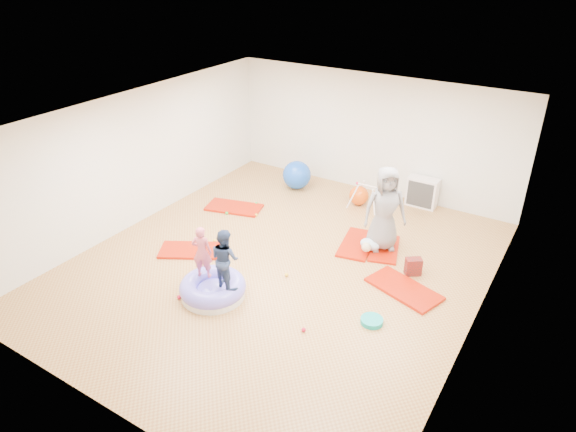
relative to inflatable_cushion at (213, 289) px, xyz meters
The scene contains 19 objects.
room 1.93m from the inflatable_cushion, 72.13° to the left, with size 7.01×8.01×2.81m.
gym_mat_front_left 1.55m from the inflatable_cushion, 145.00° to the left, with size 1.23×0.61×0.05m, color #A11108.
gym_mat_mid_left 3.28m from the inflatable_cushion, 121.06° to the left, with size 1.23×0.62×0.05m, color #A11108.
gym_mat_center_back 3.14m from the inflatable_cushion, 64.02° to the left, with size 1.18×0.59×0.05m, color #A11108.
gym_mat_right 3.29m from the inflatable_cushion, 34.47° to the left, with size 1.28×0.64×0.05m, color #A11108.
gym_mat_rear_right 3.50m from the inflatable_cushion, 57.16° to the left, with size 1.07×0.54×0.04m, color #A11108.
inflatable_cushion is the anchor object (origin of this frame).
child_pink 0.71m from the inflatable_cushion, 163.60° to the left, with size 0.35×0.23×0.96m, color #D6586A.
child_navy 0.76m from the inflatable_cushion, 11.38° to the left, with size 0.51×0.40×1.05m, color navy.
adult_caregiver 3.54m from the inflatable_cushion, 57.98° to the left, with size 0.82×0.53×1.68m, color slate.
infant 3.17m from the inflatable_cushion, 57.96° to the left, with size 0.40×0.40×0.23m.
ball_pit_balls 1.58m from the inflatable_cushion, 106.03° to the left, with size 3.50×3.68×0.07m.
exercise_ball_blue 4.64m from the inflatable_cushion, 103.19° to the left, with size 0.69×0.69×0.69m, color blue.
exercise_ball_orange 4.54m from the inflatable_cushion, 82.20° to the left, with size 0.45×0.45×0.45m, color #E4500B.
infant_play_gym 4.54m from the inflatable_cushion, 79.33° to the left, with size 0.72×0.68×0.55m.
cube_shelf 5.51m from the inflatable_cushion, 70.24° to the left, with size 0.68×0.34×0.68m.
balance_disc 2.70m from the inflatable_cushion, 16.34° to the left, with size 0.36×0.36×0.08m, color #099B9B.
backpack 3.59m from the inflatable_cushion, 42.14° to the left, with size 0.28×0.17×0.33m, color #9C140C.
yellow_toy 0.47m from the inflatable_cushion, 137.80° to the right, with size 0.18×0.18×0.03m, color yellow.
Camera 1 is at (4.39, -6.76, 5.29)m, focal length 32.00 mm.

